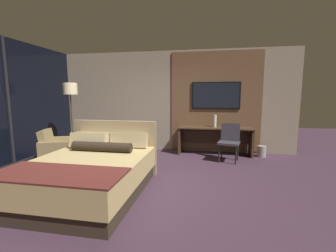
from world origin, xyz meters
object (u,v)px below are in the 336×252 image
(waste_bin, at_px, (262,151))
(floor_lamp, at_px, (70,95))
(tv, at_px, (216,95))
(book, at_px, (233,127))
(vase_tall, at_px, (215,121))
(armchair_by_window, at_px, (59,152))
(bed, at_px, (90,172))
(desk_chair, at_px, (230,139))
(desk, at_px, (215,135))

(waste_bin, bearing_deg, floor_lamp, -168.75)
(tv, distance_m, book, 0.97)
(vase_tall, bearing_deg, waste_bin, -3.71)
(armchair_by_window, xyz_separation_m, vase_tall, (3.50, 1.59, 0.61))
(vase_tall, bearing_deg, tv, 87.20)
(bed, height_order, desk_chair, bed)
(tv, bearing_deg, bed, -123.77)
(armchair_by_window, relative_size, vase_tall, 2.97)
(book, height_order, waste_bin, book)
(tv, distance_m, armchair_by_window, 4.15)
(vase_tall, height_order, waste_bin, vase_tall)
(desk_chair, xyz_separation_m, vase_tall, (-0.34, 0.58, 0.36))
(waste_bin, bearing_deg, book, 173.55)
(vase_tall, bearing_deg, book, 0.36)
(desk, distance_m, book, 0.53)
(armchair_by_window, xyz_separation_m, waste_bin, (4.70, 1.51, -0.14))
(bed, relative_size, desk, 1.12)
(desk, relative_size, armchair_by_window, 2.02)
(vase_tall, bearing_deg, bed, -125.66)
(tv, distance_m, desk_chair, 1.35)
(desk_chair, height_order, book, desk_chair)
(waste_bin, bearing_deg, tv, 165.78)
(desk, bearing_deg, tv, 90.00)
(desk_chair, relative_size, waste_bin, 3.21)
(waste_bin, bearing_deg, armchair_by_window, -162.19)
(bed, relative_size, desk_chair, 2.41)
(desk, distance_m, desk_chair, 0.67)
(desk, xyz_separation_m, tv, (-0.00, 0.22, 1.06))
(bed, xyz_separation_m, floor_lamp, (-1.49, 1.82, 1.24))
(desk, xyz_separation_m, desk_chair, (0.33, -0.58, 0.03))
(book, bearing_deg, waste_bin, -6.45)
(floor_lamp, relative_size, waste_bin, 6.68)
(vase_tall, bearing_deg, desk_chair, -59.46)
(armchair_by_window, height_order, book, armchair_by_window)
(floor_lamp, bearing_deg, desk_chair, 6.45)
(bed, distance_m, tv, 3.88)
(vase_tall, bearing_deg, floor_lamp, -163.90)
(desk_chair, bearing_deg, tv, 125.57)
(book, bearing_deg, desk_chair, -103.60)
(book, relative_size, waste_bin, 0.85)
(vase_tall, bearing_deg, desk, -6.61)
(desk_chair, height_order, vase_tall, vase_tall)
(waste_bin, bearing_deg, desk_chair, -149.62)
(bed, distance_m, vase_tall, 3.53)
(book, bearing_deg, floor_lamp, -165.72)
(floor_lamp, bearing_deg, tv, 19.34)
(waste_bin, bearing_deg, desk, 176.31)
(bed, distance_m, desk_chair, 3.28)
(floor_lamp, height_order, vase_tall, floor_lamp)
(desk_chair, distance_m, book, 0.64)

